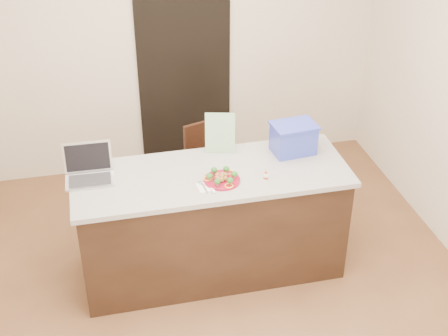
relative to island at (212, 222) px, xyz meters
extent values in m
plane|color=brown|center=(0.00, -0.25, -0.46)|extent=(4.00, 4.00, 0.00)
plane|color=beige|center=(0.00, 1.75, 0.89)|extent=(4.00, 0.00, 4.00)
cube|color=black|center=(0.10, 1.73, 0.54)|extent=(0.90, 0.02, 2.00)
cube|color=black|center=(0.00, 0.00, -0.02)|extent=(2.00, 0.70, 0.88)
cube|color=beige|center=(0.00, 0.00, 0.44)|extent=(2.06, 0.76, 0.04)
cylinder|color=maroon|center=(0.05, -0.13, 0.47)|extent=(0.27, 0.27, 0.02)
torus|color=maroon|center=(0.05, -0.13, 0.47)|extent=(0.26, 0.26, 0.01)
sphere|color=#92592A|center=(0.05, -0.13, 0.49)|extent=(0.04, 0.04, 0.04)
sphere|color=#92592A|center=(0.08, -0.11, 0.49)|extent=(0.04, 0.04, 0.04)
sphere|color=#92592A|center=(0.06, -0.09, 0.49)|extent=(0.04, 0.04, 0.04)
sphere|color=#92592A|center=(0.03, -0.10, 0.49)|extent=(0.04, 0.04, 0.04)
sphere|color=#92592A|center=(0.02, -0.12, 0.49)|extent=(0.04, 0.04, 0.04)
sphere|color=#92592A|center=(0.03, -0.15, 0.49)|extent=(0.04, 0.04, 0.04)
sphere|color=#92592A|center=(0.05, -0.16, 0.49)|extent=(0.04, 0.04, 0.04)
sphere|color=#92592A|center=(0.07, -0.16, 0.49)|extent=(0.04, 0.04, 0.04)
ellipsoid|color=#174C14|center=(-0.04, -0.12, 0.51)|extent=(0.05, 0.05, 0.04)
ellipsoid|color=#174C14|center=(0.00, -0.20, 0.51)|extent=(0.05, 0.05, 0.04)
ellipsoid|color=#174C14|center=(0.09, -0.21, 0.51)|extent=(0.05, 0.05, 0.04)
ellipsoid|color=#174C14|center=(0.14, -0.13, 0.51)|extent=(0.05, 0.05, 0.04)
ellipsoid|color=#174C14|center=(0.10, -0.05, 0.51)|extent=(0.05, 0.05, 0.04)
ellipsoid|color=#174C14|center=(0.01, -0.05, 0.51)|extent=(0.05, 0.05, 0.04)
torus|color=#FAA11A|center=(-0.05, -0.10, 0.48)|extent=(0.06, 0.06, 0.01)
torus|color=#FAA11A|center=(0.08, -0.23, 0.48)|extent=(0.06, 0.06, 0.01)
torus|color=#FAA11A|center=(0.12, -0.05, 0.48)|extent=(0.06, 0.06, 0.01)
cube|color=silver|center=(-0.07, -0.18, 0.46)|extent=(0.15, 0.15, 0.01)
cube|color=silver|center=(-0.09, -0.20, 0.47)|extent=(0.03, 0.13, 0.00)
cube|color=silver|center=(-0.09, -0.13, 0.47)|extent=(0.04, 0.06, 0.00)
cube|color=silver|center=(-0.04, -0.23, 0.47)|extent=(0.03, 0.10, 0.01)
cube|color=silver|center=(-0.04, -0.12, 0.47)|extent=(0.03, 0.12, 0.00)
cylinder|color=silver|center=(0.37, -0.19, 0.48)|extent=(0.03, 0.03, 0.05)
cylinder|color=silver|center=(0.37, -0.19, 0.51)|extent=(0.02, 0.02, 0.01)
cylinder|color=#AB3212|center=(0.37, -0.19, 0.52)|extent=(0.02, 0.02, 0.01)
cylinder|color=#AB3212|center=(0.37, -0.19, 0.48)|extent=(0.03, 0.03, 0.02)
cube|color=#BAB9BE|center=(-0.88, 0.09, 0.47)|extent=(0.36, 0.25, 0.02)
cube|color=#BAB9BE|center=(-0.88, 0.21, 0.59)|extent=(0.35, 0.07, 0.23)
cube|color=black|center=(-0.88, 0.20, 0.59)|extent=(0.32, 0.05, 0.20)
cube|color=#262528|center=(-0.88, 0.08, 0.47)|extent=(0.30, 0.18, 0.00)
cube|color=silver|center=(0.13, 0.29, 0.62)|extent=(0.24, 0.10, 0.33)
cube|color=#2F3BAB|center=(0.69, 0.16, 0.57)|extent=(0.34, 0.25, 0.22)
cube|color=#2F3BAB|center=(0.69, 0.16, 0.69)|extent=(0.36, 0.28, 0.02)
cube|color=black|center=(0.13, 0.82, -0.07)|extent=(0.46, 0.46, 0.03)
cube|color=black|center=(0.13, 0.99, 0.16)|extent=(0.36, 0.15, 0.42)
cylinder|color=black|center=(-0.03, 0.66, -0.27)|extent=(0.03, 0.03, 0.39)
cylinder|color=black|center=(0.28, 0.66, -0.27)|extent=(0.03, 0.03, 0.39)
cylinder|color=black|center=(-0.03, 0.98, -0.27)|extent=(0.03, 0.03, 0.39)
cylinder|color=black|center=(0.28, 0.98, -0.27)|extent=(0.03, 0.03, 0.39)
camera|label=1|loc=(-0.78, -3.83, 2.92)|focal=50.00mm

